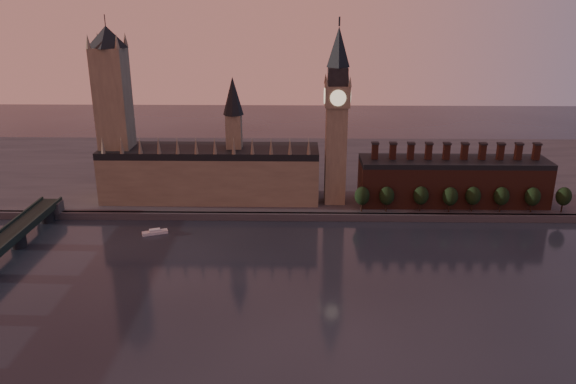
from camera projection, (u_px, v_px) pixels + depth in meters
name	position (u px, v px, depth m)	size (l,w,h in m)	color
ground	(326.00, 300.00, 236.88)	(900.00, 900.00, 0.00)	black
north_bank	(315.00, 172.00, 404.29)	(900.00, 182.00, 4.00)	#4A4A4F
palace_of_westminster	(212.00, 171.00, 339.28)	(130.00, 30.30, 74.00)	gray
victoria_tower	(114.00, 109.00, 327.93)	(24.00, 24.00, 108.00)	gray
big_ben	(337.00, 115.00, 321.83)	(15.00, 15.00, 107.00)	gray
chimney_block	(452.00, 181.00, 333.54)	(110.00, 25.00, 37.00)	#50291E
embankment_tree_0	(362.00, 196.00, 320.82)	(8.60, 8.60, 14.88)	black
embankment_tree_1	(387.00, 196.00, 320.84)	(8.60, 8.60, 14.88)	black
embankment_tree_2	(421.00, 196.00, 321.21)	(8.60, 8.60, 14.88)	black
embankment_tree_3	(450.00, 196.00, 319.87)	(8.60, 8.60, 14.88)	black
embankment_tree_4	(473.00, 196.00, 320.78)	(8.60, 8.60, 14.88)	black
embankment_tree_5	(502.00, 196.00, 320.31)	(8.60, 8.60, 14.88)	black
embankment_tree_6	(533.00, 197.00, 319.62)	(8.60, 8.60, 14.88)	black
embankment_tree_7	(564.00, 196.00, 319.95)	(8.60, 8.60, 14.88)	black
river_boat	(155.00, 232.00, 302.86)	(14.01, 8.43, 2.70)	silver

